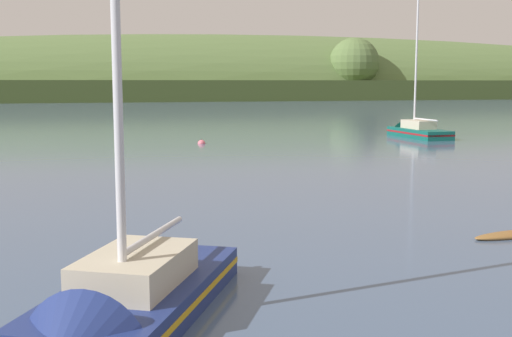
# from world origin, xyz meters

# --- Properties ---
(far_shoreline_hill) EXTENTS (536.85, 104.70, 42.52)m
(far_shoreline_hill) POSITION_xyz_m (61.57, 214.65, 0.46)
(far_shoreline_hill) COLOR #3C4E24
(far_shoreline_hill) RESTS_ON ground
(sailboat_midwater_white) EXTENTS (6.71, 8.32, 12.25)m
(sailboat_midwater_white) POSITION_xyz_m (-12.64, 20.30, 0.21)
(sailboat_midwater_white) COLOR navy
(sailboat_midwater_white) RESTS_ON ground
(sailboat_far_left) EXTENTS (3.41, 9.29, 14.84)m
(sailboat_far_left) POSITION_xyz_m (21.87, 61.50, 0.25)
(sailboat_far_left) COLOR #0F564C
(sailboat_far_left) RESTS_ON ground
(mooring_buoy_midchannel) EXTENTS (0.67, 0.67, 0.75)m
(mooring_buoy_midchannel) POSITION_xyz_m (0.11, 61.51, 0.00)
(mooring_buoy_midchannel) COLOR #E06675
(mooring_buoy_midchannel) RESTS_ON ground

